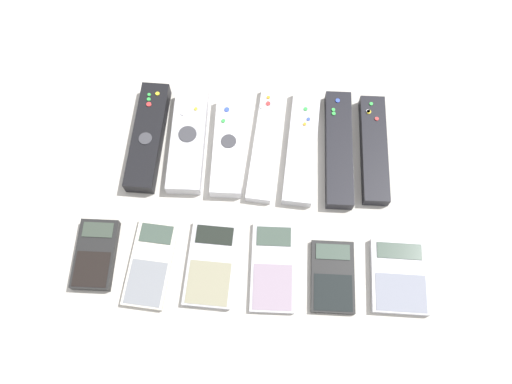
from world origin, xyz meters
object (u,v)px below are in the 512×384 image
at_px(calculator_0, 96,254).
at_px(calculator_5, 399,276).
at_px(remote_3, 266,143).
at_px(calculator_1, 151,263).
at_px(remote_1, 188,141).
at_px(remote_0, 148,137).
at_px(remote_5, 339,148).
at_px(calculator_4, 333,276).
at_px(remote_6, 374,149).
at_px(calculator_3, 273,267).
at_px(remote_4, 302,146).
at_px(remote_2, 229,146).
at_px(calculator_2, 211,264).

height_order(calculator_0, calculator_5, calculator_0).
distance_m(remote_3, calculator_1, 0.28).
bearing_deg(remote_1, remote_0, 176.51).
xyz_separation_m(remote_0, remote_5, (0.33, 0.00, -0.00)).
distance_m(calculator_0, calculator_4, 0.38).
distance_m(calculator_1, calculator_5, 0.39).
distance_m(remote_1, calculator_1, 0.22).
relative_size(remote_5, remote_6, 1.08).
xyz_separation_m(remote_5, calculator_3, (-0.10, -0.21, -0.01)).
relative_size(remote_1, calculator_3, 1.33).
bearing_deg(remote_3, calculator_5, -40.64).
xyz_separation_m(remote_5, calculator_4, (-0.01, -0.22, -0.01)).
distance_m(remote_4, remote_6, 0.12).
height_order(remote_3, calculator_1, remote_3).
bearing_deg(remote_4, remote_1, -176.00).
bearing_deg(remote_3, remote_2, -166.46).
xyz_separation_m(remote_1, calculator_2, (0.06, -0.21, -0.01)).
height_order(remote_5, calculator_5, remote_5).
height_order(remote_5, calculator_0, remote_5).
relative_size(remote_2, calculator_3, 1.29).
distance_m(remote_5, calculator_4, 0.22).
xyz_separation_m(remote_2, remote_4, (0.13, 0.01, -0.00)).
relative_size(calculator_1, calculator_3, 0.99).
distance_m(remote_4, calculator_4, 0.23).
height_order(remote_2, remote_5, same).
height_order(calculator_2, calculator_4, calculator_2).
height_order(remote_5, calculator_3, remote_5).
height_order(calculator_0, calculator_4, calculator_0).
xyz_separation_m(calculator_1, calculator_2, (0.10, 0.01, 0.00)).
relative_size(remote_6, calculator_4, 1.75).
relative_size(remote_2, calculator_2, 1.35).
height_order(remote_3, calculator_2, remote_3).
xyz_separation_m(remote_2, remote_3, (0.06, 0.01, -0.00)).
bearing_deg(remote_1, calculator_1, -100.54).
xyz_separation_m(calculator_0, calculator_2, (0.19, -0.00, -0.00)).
height_order(remote_5, calculator_4, remote_5).
xyz_separation_m(remote_4, remote_5, (0.06, -0.00, 0.00)).
distance_m(calculator_1, calculator_4, 0.29).
distance_m(remote_1, remote_3, 0.14).
bearing_deg(remote_3, remote_1, -173.46).
height_order(remote_5, calculator_1, remote_5).
bearing_deg(remote_6, calculator_5, -81.81).
bearing_deg(remote_3, remote_4, 1.07).
xyz_separation_m(remote_5, calculator_2, (-0.20, -0.22, -0.01)).
bearing_deg(calculator_5, calculator_3, 179.05).
xyz_separation_m(remote_0, calculator_3, (0.23, -0.21, -0.01)).
bearing_deg(calculator_5, remote_4, 126.37).
xyz_separation_m(remote_3, remote_5, (0.13, -0.00, 0.00)).
xyz_separation_m(remote_1, remote_5, (0.26, 0.00, -0.00)).
height_order(remote_2, remote_4, remote_2).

